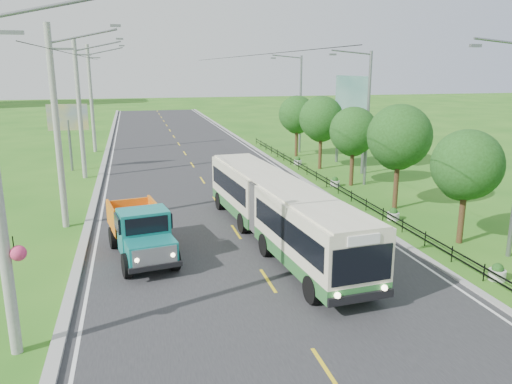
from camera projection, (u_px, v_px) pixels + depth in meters
name	position (u px, v px, depth m)	size (l,w,h in m)	color
ground	(268.00, 281.00, 19.10)	(240.00, 240.00, 0.00)	#256718
road	(199.00, 175.00, 37.93)	(14.00, 120.00, 0.02)	#28282B
curb_left	(100.00, 179.00, 36.23)	(0.40, 120.00, 0.15)	#9E9E99
curb_right	(288.00, 170.00, 39.59)	(0.30, 120.00, 0.10)	#9E9E99
edge_line_left	(108.00, 179.00, 36.37)	(0.12, 120.00, 0.00)	silver
edge_line_right	(282.00, 170.00, 39.48)	(0.12, 120.00, 0.00)	silver
centre_dash	(268.00, 280.00, 19.10)	(0.12, 2.20, 0.00)	yellow
railing_right	(327.00, 182.00, 34.08)	(0.04, 40.00, 0.60)	black
pole_near	(57.00, 127.00, 24.40)	(3.51, 0.32, 10.00)	gray
pole_mid	(80.00, 108.00, 35.70)	(3.51, 0.32, 10.00)	gray
pole_far	(92.00, 98.00, 46.99)	(3.51, 0.32, 10.00)	gray
tree_second	(466.00, 168.00, 22.57)	(3.18, 3.26, 5.30)	#382314
tree_third	(399.00, 140.00, 28.10)	(3.60, 3.62, 6.00)	#382314
tree_fourth	(353.00, 133.00, 33.85)	(3.24, 3.31, 5.40)	#382314
tree_fifth	(321.00, 121.00, 39.43)	(3.48, 3.52, 5.80)	#382314
tree_back	(297.00, 116.00, 45.12)	(3.30, 3.36, 5.50)	#382314
streetlight_mid	(366.00, 114.00, 33.58)	(3.02, 0.20, 9.07)	slate
streetlight_far	(299.00, 101.00, 46.75)	(3.02, 0.20, 9.07)	slate
planter_front	(497.00, 273.00, 19.16)	(0.64, 0.64, 0.67)	silver
planter_near	(393.00, 215.00, 26.69)	(0.64, 0.64, 0.67)	silver
planter_mid	(335.00, 182.00, 34.22)	(0.64, 0.64, 0.67)	silver
planter_far	(298.00, 161.00, 41.75)	(0.64, 0.64, 0.67)	silver
billboard_left	(68.00, 122.00, 38.53)	(3.00, 0.20, 5.20)	slate
billboard_right	(351.00, 101.00, 39.50)	(0.24, 6.00, 7.30)	slate
bus	(278.00, 207.00, 22.85)	(3.68, 15.13, 2.89)	#2B6B30
dump_truck	(140.00, 228.00, 21.18)	(2.97, 5.79, 2.32)	#147D79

